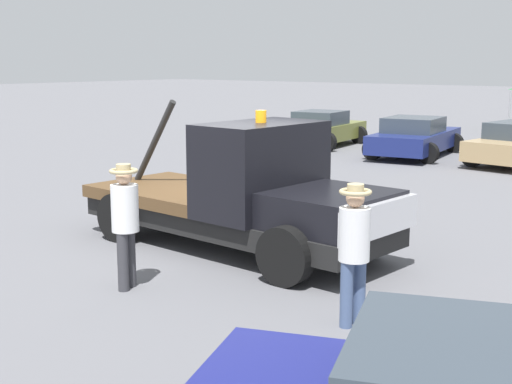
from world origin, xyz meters
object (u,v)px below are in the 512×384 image
person_at_hood (125,216)px  parked_car_olive (322,129)px  tow_truck (249,197)px  parked_car_navy (415,137)px  person_near_truck (354,243)px  traffic_cone (373,210)px

person_at_hood → parked_car_olive: size_ratio=0.41×
tow_truck → parked_car_navy: tow_truck is taller
person_near_truck → parked_car_navy: (-6.45, 14.93, -0.39)m
person_near_truck → person_at_hood: (-3.27, -0.74, 0.02)m
parked_car_olive → traffic_cone: bearing=-150.1°
traffic_cone → tow_truck: bearing=-99.5°
tow_truck → parked_car_olive: tow_truck is taller
parked_car_olive → tow_truck: bearing=-159.1°
person_at_hood → parked_car_navy: bearing=-98.6°
tow_truck → traffic_cone: tow_truck is taller
tow_truck → parked_car_olive: size_ratio=1.35×
person_at_hood → parked_car_olive: (-7.23, 16.19, -0.41)m
person_near_truck → traffic_cone: (-2.60, 5.16, -0.79)m
parked_car_olive → parked_car_navy: bearing=-104.9°
person_near_truck → tow_truck: bearing=-13.0°
parked_car_navy → tow_truck: bearing=-174.7°
tow_truck → parked_car_olive: bearing=121.9°
tow_truck → person_near_truck: bearing=-27.4°
tow_truck → person_near_truck: tow_truck is taller
parked_car_olive → traffic_cone: size_ratio=8.06×
person_near_truck → traffic_cone: size_ratio=3.22×
person_at_hood → parked_car_navy: 15.99m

